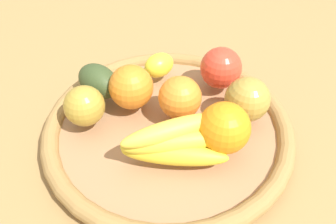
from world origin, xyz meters
name	(u,v)px	position (x,y,z in m)	size (l,w,h in m)	color
ground_plane	(168,135)	(0.00, 0.00, 0.00)	(2.40, 2.40, 0.00)	#9A7745
basket	(168,128)	(0.00, 0.00, 0.02)	(0.44, 0.44, 0.04)	#A0744D
banana_bunch	(174,142)	(-0.04, -0.07, 0.07)	(0.17, 0.14, 0.06)	yellow
lemon_0	(159,65)	(0.07, 0.11, 0.06)	(0.06, 0.05, 0.05)	yellow
apple_1	(247,99)	(0.11, -0.08, 0.08)	(0.08, 0.08, 0.08)	#AA8D39
orange_2	(131,87)	(-0.02, 0.07, 0.08)	(0.08, 0.08, 0.08)	orange
orange_1	(179,96)	(0.03, 0.00, 0.07)	(0.07, 0.07, 0.07)	orange
orange_0	(224,128)	(0.03, -0.10, 0.08)	(0.08, 0.08, 0.08)	orange
apple_0	(221,68)	(0.14, 0.01, 0.08)	(0.08, 0.08, 0.08)	red
avocado	(98,81)	(-0.05, 0.14, 0.07)	(0.09, 0.06, 0.06)	#364824
apple_2	(84,106)	(-0.11, 0.09, 0.07)	(0.07, 0.07, 0.07)	#AF8F33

